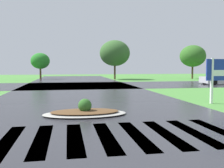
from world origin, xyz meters
The scene contains 6 objects.
asphalt_roadway centered at (0.00, 10.00, 0.00)m, with size 11.23×80.00×0.01m, color #2B2B30.
asphalt_cross_road centered at (0.00, 24.68, 0.00)m, with size 90.00×10.10×0.01m, color #2B2B30.
crosswalk_stripes centered at (0.00, 5.04, 0.00)m, with size 7.65×3.32×0.01m.
median_island centered at (-0.38, 8.35, 0.13)m, with size 3.45×1.81×0.68m.
car_dark_suv centered at (15.84, 23.65, 0.63)m, with size 4.56×2.25×1.34m.
background_treeline centered at (-1.19, 36.24, 3.65)m, with size 49.00×6.18×5.95m.
Camera 1 is at (-1.08, -2.09, 2.03)m, focal length 40.70 mm.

